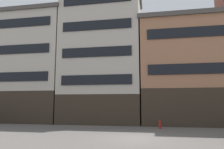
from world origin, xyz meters
TOP-DOWN VIEW (x-y plane):
  - ground_plane at (0.00, 0.00)m, footprint 120.00×120.00m
  - building_far_left at (-14.69, 10.83)m, footprint 10.21×7.36m
  - building_center_left at (-4.90, 10.83)m, footprint 10.07×7.36m
  - building_center_right at (4.88, 10.84)m, footprint 10.20×7.36m
  - fire_hydrant_curbside at (1.83, 5.86)m, footprint 0.24×0.24m

SIDE VIEW (x-z plane):
  - ground_plane at x=0.00m, z-range 0.00..0.00m
  - fire_hydrant_curbside at x=1.83m, z-range 0.01..0.84m
  - building_center_right at x=4.88m, z-range 0.04..12.24m
  - building_far_left at x=-14.69m, z-range 0.04..14.42m
  - building_center_left at x=-4.90m, z-range 0.04..16.49m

